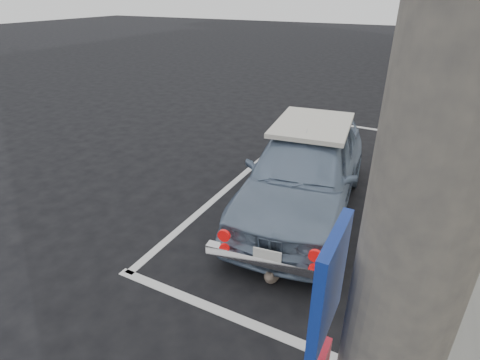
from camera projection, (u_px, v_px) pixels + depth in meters
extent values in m
plane|color=black|center=(211.00, 272.00, 4.67)|extent=(80.00, 80.00, 0.00)
cube|color=silver|center=(226.00, 314.00, 4.06)|extent=(3.00, 0.12, 0.01)
cube|color=silver|center=(360.00, 127.00, 9.60)|extent=(3.00, 0.12, 0.01)
cube|color=silver|center=(251.00, 168.00, 7.41)|extent=(0.12, 7.00, 0.01)
cube|color=navy|center=(330.00, 284.00, 1.34)|extent=(0.04, 0.35, 0.45)
imported|color=#7388A5|center=(304.00, 170.00, 5.76)|extent=(2.07, 4.13, 1.35)
cube|color=beige|center=(313.00, 124.00, 5.82)|extent=(1.29, 1.63, 0.07)
cube|color=silver|center=(268.00, 261.00, 4.28)|extent=(1.52, 0.30, 0.12)
cube|color=white|center=(267.00, 256.00, 4.20)|extent=(0.33, 0.06, 0.17)
cylinder|color=red|center=(224.00, 236.00, 4.31)|extent=(0.15, 0.06, 0.15)
cylinder|color=red|center=(315.00, 256.00, 3.98)|extent=(0.15, 0.06, 0.15)
cylinder|color=red|center=(224.00, 248.00, 4.39)|extent=(0.12, 0.05, 0.12)
cylinder|color=red|center=(314.00, 269.00, 4.06)|extent=(0.12, 0.05, 0.12)
ellipsoid|color=#746458|center=(272.00, 273.00, 4.51)|extent=(0.23, 0.32, 0.18)
sphere|color=#746458|center=(269.00, 277.00, 4.37)|extent=(0.11, 0.11, 0.11)
cone|color=#746458|center=(267.00, 272.00, 4.35)|extent=(0.04, 0.04, 0.04)
cone|color=#746458|center=(272.00, 273.00, 4.33)|extent=(0.04, 0.04, 0.04)
cylinder|color=#746458|center=(279.00, 271.00, 4.65)|extent=(0.12, 0.18, 0.03)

